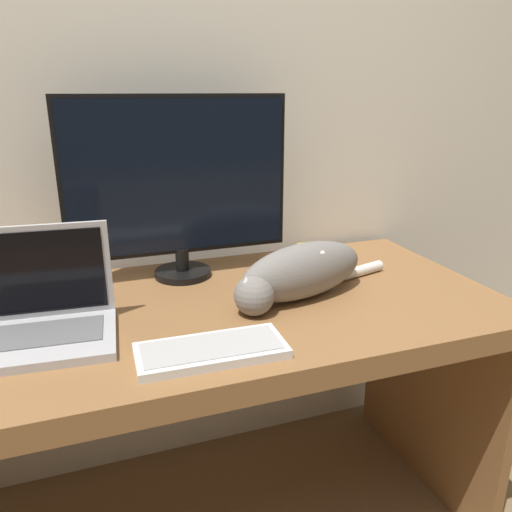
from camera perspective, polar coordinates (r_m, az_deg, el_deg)
wall_back at (r=1.63m, az=-12.74°, el=18.08°), size 6.40×0.06×2.60m
desk at (r=1.38m, az=-8.33°, el=-11.61°), size 1.73×0.75×0.76m
monitor at (r=1.47m, az=-8.86°, el=8.10°), size 0.65×0.17×0.53m
laptop at (r=1.23m, az=-23.14°, el=-6.54°), size 0.33×0.26×0.25m
external_keyboard at (r=1.09m, az=-5.12°, el=-10.69°), size 0.32×0.15×0.02m
cat at (r=1.34m, az=5.04°, el=-1.78°), size 0.53×0.25×0.15m
small_toy at (r=1.68m, az=5.71°, el=0.54°), size 0.05×0.05×0.05m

